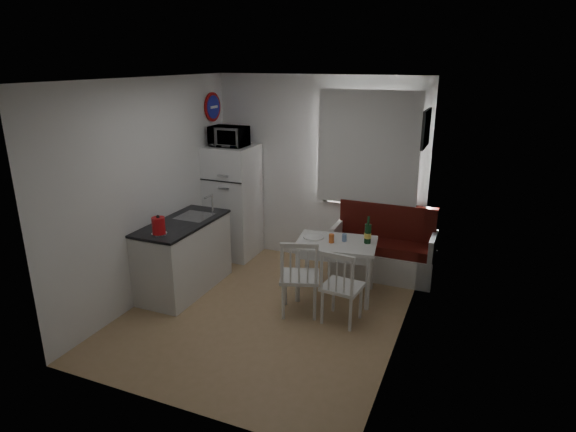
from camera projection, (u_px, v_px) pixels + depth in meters
name	position (u px, v px, depth m)	size (l,w,h in m)	color
floor	(267.00, 312.00, 5.57)	(3.00, 3.50, 0.02)	tan
ceiling	(263.00, 79.00, 4.76)	(3.00, 3.50, 0.02)	white
wall_back	(318.00, 171.00, 6.70)	(3.00, 0.02, 2.60)	white
wall_front	(166.00, 266.00, 3.63)	(3.00, 0.02, 2.60)	white
wall_left	(151.00, 190.00, 5.71)	(0.02, 3.50, 2.60)	white
wall_right	(406.00, 222.00, 4.62)	(0.02, 3.50, 2.60)	white
window	(369.00, 152.00, 6.32)	(1.22, 0.06, 1.47)	silver
curtain	(367.00, 149.00, 6.24)	(1.35, 0.02, 1.50)	white
kitchen_counter	(184.00, 255.00, 6.00)	(0.62, 1.32, 1.16)	silver
wall_sign	(213.00, 107.00, 6.71)	(0.40, 0.40, 0.03)	#1C22A8
picture_frame	(426.00, 129.00, 5.36)	(0.04, 0.52, 0.42)	black
bench	(383.00, 253.00, 6.42)	(1.35, 0.52, 0.96)	silver
dining_table	(336.00, 248.00, 5.78)	(1.03, 0.79, 0.71)	silver
chair_left	(297.00, 270.00, 5.31)	(0.54, 0.54, 0.50)	silver
chair_right	(340.00, 280.00, 5.14)	(0.45, 0.43, 0.47)	silver
fridge	(233.00, 202.00, 6.97)	(0.65, 0.65, 1.63)	white
microwave	(229.00, 136.00, 6.63)	(0.50, 0.34, 0.28)	white
kettle	(159.00, 226.00, 5.36)	(0.17, 0.17, 0.23)	red
wine_bottle	(368.00, 230.00, 5.67)	(0.08, 0.08, 0.33)	#123919
drinking_glass_orange	(331.00, 238.00, 5.72)	(0.06, 0.06, 0.11)	orange
drinking_glass_blue	(344.00, 238.00, 5.76)	(0.05, 0.05, 0.09)	#6D8BBA
plate	(314.00, 237.00, 5.88)	(0.25, 0.25, 0.02)	white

